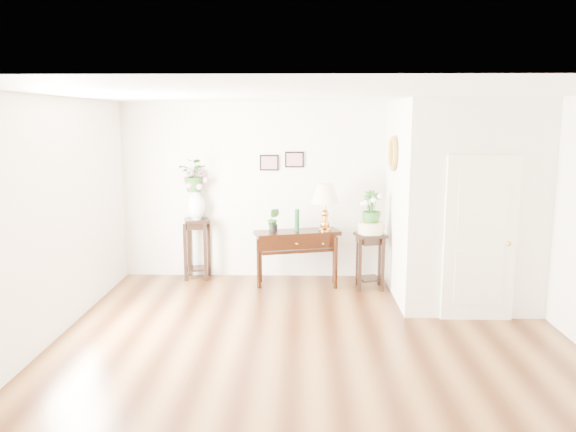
{
  "coord_description": "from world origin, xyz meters",
  "views": [
    {
      "loc": [
        -0.15,
        -6.14,
        2.54
      ],
      "look_at": [
        -0.32,
        1.3,
        1.24
      ],
      "focal_mm": 35.0,
      "sensor_mm": 36.0,
      "label": 1
    }
  ],
  "objects_px": {
    "table_lamp": "(325,208)",
    "plant_stand_a": "(197,249)",
    "console_table": "(297,258)",
    "plant_stand_b": "(370,261)"
  },
  "relations": [
    {
      "from": "console_table",
      "to": "plant_stand_a",
      "type": "relative_size",
      "value": 1.32
    },
    {
      "from": "plant_stand_a",
      "to": "plant_stand_b",
      "type": "xyz_separation_m",
      "value": [
        2.7,
        -0.48,
        -0.06
      ]
    },
    {
      "from": "console_table",
      "to": "plant_stand_b",
      "type": "bearing_deg",
      "value": -21.22
    },
    {
      "from": "console_table",
      "to": "plant_stand_b",
      "type": "relative_size",
      "value": 1.51
    },
    {
      "from": "console_table",
      "to": "plant_stand_b",
      "type": "height_order",
      "value": "console_table"
    },
    {
      "from": "plant_stand_a",
      "to": "table_lamp",
      "type": "bearing_deg",
      "value": -10.09
    },
    {
      "from": "console_table",
      "to": "table_lamp",
      "type": "height_order",
      "value": "table_lamp"
    },
    {
      "from": "plant_stand_b",
      "to": "table_lamp",
      "type": "bearing_deg",
      "value": 170.06
    },
    {
      "from": "console_table",
      "to": "plant_stand_a",
      "type": "distance_m",
      "value": 1.64
    },
    {
      "from": "table_lamp",
      "to": "plant_stand_a",
      "type": "distance_m",
      "value": 2.17
    }
  ]
}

